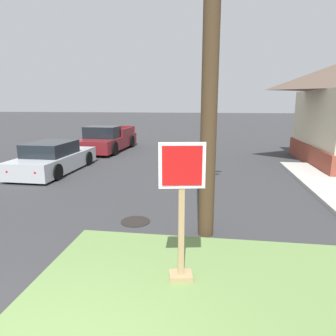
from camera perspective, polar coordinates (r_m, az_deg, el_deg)
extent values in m
cube|color=#668447|center=(4.50, 9.99, -26.02)|extent=(5.78, 4.55, 0.08)
cube|color=#A3845B|center=(4.61, 2.54, -8.93)|extent=(0.10, 0.10, 2.13)
cube|color=#A3845B|center=(5.08, 2.43, -19.77)|extent=(0.40, 0.34, 0.08)
cube|color=white|center=(4.34, 2.70, 0.45)|extent=(0.68, 0.14, 0.69)
cube|color=red|center=(4.33, 2.71, 0.41)|extent=(0.58, 0.12, 0.58)
cylinder|color=black|center=(7.38, -6.20, -10.07)|extent=(0.70, 0.70, 0.02)
cube|color=#ADB2B7|center=(13.28, -20.76, 1.15)|extent=(1.84, 4.47, 0.64)
cube|color=black|center=(13.00, -21.43, 3.38)|extent=(1.56, 2.07, 0.56)
cylinder|color=black|center=(14.89, -20.93, 1.89)|extent=(0.23, 0.62, 0.62)
cylinder|color=black|center=(14.13, -15.04, 1.76)|extent=(0.23, 0.62, 0.62)
cylinder|color=black|center=(12.63, -27.10, -0.43)|extent=(0.23, 0.62, 0.62)
cylinder|color=black|center=(11.72, -20.47, -0.74)|extent=(0.23, 0.62, 0.62)
sphere|color=white|center=(15.40, -18.54, 3.00)|extent=(0.14, 0.14, 0.14)
sphere|color=red|center=(11.79, -28.24, -0.59)|extent=(0.12, 0.12, 0.12)
sphere|color=white|center=(14.94, -14.91, 2.96)|extent=(0.14, 0.14, 0.14)
sphere|color=red|center=(11.18, -23.89, -0.80)|extent=(0.12, 0.12, 0.12)
cube|color=maroon|center=(18.14, -11.45, 4.84)|extent=(2.28, 5.14, 0.68)
cube|color=black|center=(17.43, -12.41, 6.61)|extent=(1.86, 1.40, 0.68)
cube|color=maroon|center=(18.57, -7.69, 6.88)|extent=(0.20, 2.12, 0.44)
cube|color=maroon|center=(19.27, -13.23, 6.86)|extent=(0.20, 2.12, 0.44)
cube|color=maroon|center=(20.38, -8.89, 7.33)|extent=(1.84, 0.19, 0.44)
cylinder|color=black|center=(16.41, -10.29, 3.68)|extent=(0.30, 0.77, 0.76)
cylinder|color=black|center=(17.20, -16.31, 3.77)|extent=(0.30, 0.77, 0.76)
cylinder|color=black|center=(19.24, -7.06, 5.05)|extent=(0.30, 0.77, 0.76)
cylinder|color=black|center=(19.92, -12.37, 5.11)|extent=(0.30, 0.77, 0.76)
cylinder|color=#42301E|center=(6.40, 8.41, 28.61)|extent=(0.33, 0.33, 9.24)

